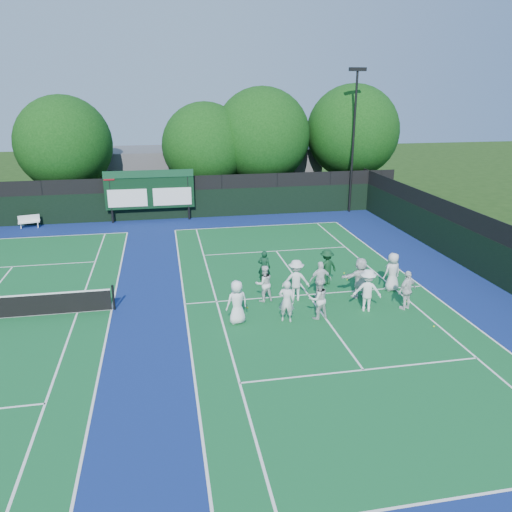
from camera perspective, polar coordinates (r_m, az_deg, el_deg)
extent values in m
plane|color=#1B390F|center=(21.63, 6.73, -5.46)|extent=(120.00, 120.00, 0.00)
cube|color=navy|center=(21.65, -9.50, -5.55)|extent=(34.00, 32.00, 0.01)
cube|color=#125B2A|center=(22.50, 5.98, -4.42)|extent=(10.97, 23.77, 0.00)
cube|color=white|center=(13.30, 22.03, -24.26)|extent=(10.97, 0.08, 0.00)
cube|color=white|center=(33.43, 0.22, 3.45)|extent=(10.97, 0.08, 0.00)
cube|color=white|center=(21.65, -8.14, -5.45)|extent=(0.08, 23.77, 0.00)
cube|color=white|center=(24.56, 18.37, -3.27)|extent=(0.08, 23.77, 0.00)
cube|color=white|center=(21.74, -4.52, -5.21)|extent=(0.08, 23.77, 0.00)
cube|color=white|center=(23.95, 15.48, -3.55)|extent=(0.08, 23.77, 0.00)
cube|color=white|center=(17.14, 12.18, -12.61)|extent=(8.23, 0.08, 0.00)
cube|color=white|center=(28.29, 2.32, 0.58)|extent=(8.23, 0.08, 0.00)
cube|color=white|center=(22.49, 5.98, -4.41)|extent=(0.08, 12.80, 0.00)
cube|color=white|center=(33.79, -23.80, 1.99)|extent=(10.97, 0.08, 0.00)
cube|color=white|center=(21.78, -16.16, -5.89)|extent=(0.08, 23.77, 0.00)
cube|color=white|center=(21.97, -19.73, -6.05)|extent=(0.08, 23.77, 0.00)
cube|color=white|center=(28.72, -26.05, -1.10)|extent=(8.23, 0.08, 0.00)
cube|color=black|center=(35.65, -10.31, 5.74)|extent=(34.00, 0.08, 2.00)
cube|color=black|center=(35.35, -10.45, 8.11)|extent=(34.00, 0.05, 1.00)
cube|color=black|center=(26.10, 25.37, -0.57)|extent=(0.08, 32.00, 2.00)
cube|color=black|center=(25.69, 25.83, 2.60)|extent=(0.05, 32.00, 1.00)
cylinder|color=black|center=(35.27, -16.26, 6.41)|extent=(0.16, 0.16, 3.50)
cylinder|color=black|center=(35.14, -7.75, 6.94)|extent=(0.16, 0.16, 3.50)
cube|color=black|center=(35.02, -12.06, 7.41)|extent=(6.00, 0.15, 2.60)
cube|color=#124024|center=(34.73, -12.19, 9.16)|extent=(6.00, 0.05, 0.50)
cube|color=white|center=(35.09, -14.47, 6.42)|extent=(2.60, 0.04, 1.20)
cube|color=white|center=(35.02, -9.54, 6.73)|extent=(2.60, 0.04, 1.20)
cube|color=maroon|center=(34.91, -16.49, 8.70)|extent=(0.70, 0.04, 0.50)
cube|color=#59585E|center=(43.52, -5.23, 9.61)|extent=(18.00, 6.00, 4.00)
cylinder|color=black|center=(37.27, 11.04, 12.50)|extent=(0.16, 0.16, 10.00)
cube|color=black|center=(37.10, 11.55, 20.19)|extent=(1.20, 0.30, 0.25)
cylinder|color=black|center=(21.55, -15.98, -4.58)|extent=(0.10, 0.10, 1.10)
cube|color=white|center=(36.20, -24.52, 3.51)|extent=(1.37, 0.68, 0.05)
cube|color=white|center=(36.27, -24.53, 3.94)|extent=(1.29, 0.39, 0.44)
cube|color=white|center=(36.38, -25.29, 3.15)|extent=(0.13, 0.31, 0.35)
cube|color=white|center=(36.12, -23.67, 3.28)|extent=(0.13, 0.31, 0.35)
cylinder|color=black|center=(39.60, -20.46, 6.48)|extent=(0.44, 0.44, 2.45)
sphere|color=#0C380D|center=(39.06, -21.10, 11.89)|extent=(6.79, 6.79, 6.79)
sphere|color=#0C380D|center=(39.33, -20.03, 11.05)|extent=(4.76, 4.76, 4.76)
cylinder|color=black|center=(39.19, -5.67, 7.28)|extent=(0.44, 0.44, 2.22)
sphere|color=#0C380D|center=(38.65, -5.83, 12.42)|extent=(6.46, 6.46, 6.46)
sphere|color=#0C380D|center=(39.08, -4.95, 11.56)|extent=(4.52, 4.52, 4.52)
cylinder|color=black|center=(39.77, 0.66, 7.78)|extent=(0.44, 0.44, 2.56)
sphere|color=#0C380D|center=(39.21, 0.68, 13.56)|extent=(7.32, 7.32, 7.32)
sphere|color=#0C380D|center=(39.70, 1.46, 12.55)|extent=(5.12, 5.12, 5.12)
cylinder|color=black|center=(41.78, 10.63, 8.17)|extent=(0.44, 0.44, 2.81)
sphere|color=#0C380D|center=(41.25, 10.98, 13.81)|extent=(7.26, 7.26, 7.26)
sphere|color=#0C380D|center=(41.82, 11.55, 12.83)|extent=(5.08, 5.08, 5.08)
sphere|color=#C1E61B|center=(25.23, 10.05, -1.94)|extent=(0.07, 0.07, 0.07)
sphere|color=#C1E61B|center=(20.66, 19.66, -7.58)|extent=(0.07, 0.07, 0.07)
sphere|color=#C1E61B|center=(21.04, -1.00, -5.92)|extent=(0.07, 0.07, 0.07)
sphere|color=#C1E61B|center=(24.42, 10.40, -2.67)|extent=(0.07, 0.07, 0.07)
sphere|color=#C1E61B|center=(22.59, 16.90, -5.00)|extent=(0.07, 0.07, 0.07)
imported|color=white|center=(19.48, -2.19, -5.29)|extent=(0.98, 0.76, 1.77)
imported|color=silver|center=(19.63, 3.51, -5.18)|extent=(0.74, 0.62, 1.73)
imported|color=silver|center=(20.03, 7.14, -4.89)|extent=(0.92, 0.78, 1.67)
imported|color=white|center=(21.02, 12.60, -3.85)|extent=(1.31, 0.98, 1.81)
imported|color=white|center=(21.61, 16.88, -3.76)|extent=(1.07, 0.77, 1.69)
imported|color=white|center=(21.46, 0.92, -3.16)|extent=(0.89, 0.75, 1.62)
imported|color=silver|center=(21.60, 4.59, -2.78)|extent=(1.29, 0.88, 1.84)
imported|color=white|center=(21.95, 7.39, -2.73)|extent=(1.00, 0.44, 1.68)
imported|color=silver|center=(22.32, 11.81, -2.42)|extent=(1.77, 0.89, 1.82)
imported|color=silver|center=(23.40, 15.33, -1.76)|extent=(0.99, 0.77, 1.78)
imported|color=#0E331E|center=(23.39, 0.93, -1.29)|extent=(0.69, 0.57, 1.61)
imported|color=#0F391C|center=(23.48, 8.07, -1.27)|extent=(1.25, 0.96, 1.72)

